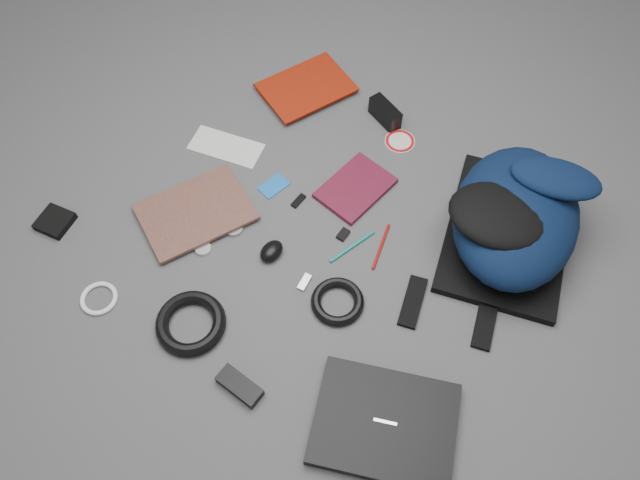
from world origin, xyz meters
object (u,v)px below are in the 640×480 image
Objects in this scene: backpack at (516,216)px; pouch at (55,221)px; dvd_case at (355,188)px; laptop at (385,424)px; textbook_red at (290,69)px; compact_camera at (385,113)px; comic_book at (181,185)px; mouse at (271,251)px; power_brick at (240,386)px.

backpack reaches higher than pouch.
dvd_case is 0.83m from pouch.
laptop is 1.18× the size of textbook_red.
textbook_red is 2.41× the size of compact_camera.
compact_camera is at bearing 144.40° from backpack.
comic_book is at bearing -172.12° from backpack.
mouse is 0.84× the size of pouch.
backpack is 1.83× the size of textbook_red.
compact_camera reaches higher than power_brick.
compact_camera is 1.57× the size of mouse.
comic_book is 3.44× the size of pouch.
dvd_case is 2.40× the size of pouch.
power_brick is (0.13, -0.63, 0.01)m from dvd_case.
power_brick is (0.18, -0.32, -0.00)m from mouse.
power_brick is (0.22, -0.90, -0.02)m from compact_camera.
comic_book is at bearing -65.25° from textbook_red.
textbook_red reaches higher than pouch.
pouch reaches higher than dvd_case.
comic_book is 0.64m from compact_camera.
laptop is 1.03m from pouch.
compact_camera is at bearing 102.16° from power_brick.
backpack is at bearing 1.28° from compact_camera.
comic_book is at bearing 58.48° from pouch.
laptop reaches higher than dvd_case.
textbook_red is 3.16× the size of pouch.
textbook_red is 3.77× the size of mouse.
pouch is (-0.99, -0.73, -0.09)m from backpack.
comic_book reaches higher than dvd_case.
power_brick is at bearing -2.35° from pouch.
mouse is at bearing 20.95° from comic_book.
pouch is at bearing 160.54° from laptop.
laptop is 0.53m from mouse.
pouch is at bearing 176.15° from power_brick.
backpack is at bearing 36.37° from pouch.
mouse is at bearing -156.75° from backpack.
dvd_case is at bearing 59.62° from comic_book.
power_brick is (-0.32, -0.14, -0.00)m from laptop.
textbook_red is 0.51m from dvd_case.
compact_camera is 0.92m from power_brick.
laptop is at bearing -21.39° from mouse.
mouse is 0.37m from power_brick.
laptop is 3.75× the size of pouch.
mouse reaches higher than dvd_case.
laptop is 1.56× the size of dvd_case.
comic_book is 0.35m from mouse.
mouse reaches higher than laptop.
comic_book is 2.62× the size of compact_camera.
textbook_red is at bearing 81.11° from pouch.
compact_camera is (-0.50, 0.14, -0.07)m from backpack.
mouse is at bearing -69.32° from compact_camera.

